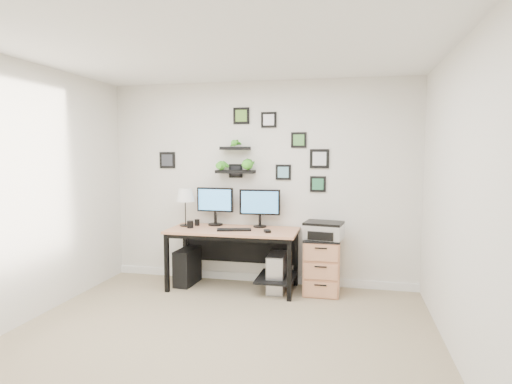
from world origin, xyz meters
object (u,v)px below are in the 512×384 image
(monitor_left, at_px, (215,203))
(mug, at_px, (190,224))
(file_cabinet, at_px, (322,265))
(printer, at_px, (324,230))
(monitor_right, at_px, (260,205))
(pc_tower_black, at_px, (187,266))
(table_lamp, at_px, (185,196))
(pc_tower_grey, at_px, (277,272))
(desk, at_px, (236,239))

(monitor_left, height_order, mug, monitor_left)
(file_cabinet, bearing_deg, printer, -68.42)
(monitor_right, height_order, pc_tower_black, monitor_right)
(table_lamp, xyz_separation_m, mug, (0.11, -0.13, -0.34))
(monitor_left, xyz_separation_m, mug, (-0.25, -0.25, -0.24))
(monitor_right, bearing_deg, pc_tower_grey, -36.07)
(pc_tower_grey, bearing_deg, table_lamp, 176.74)
(table_lamp, bearing_deg, mug, -48.71)
(monitor_right, xyz_separation_m, table_lamp, (-0.96, -0.12, 0.10))
(table_lamp, bearing_deg, pc_tower_black, -54.79)
(pc_tower_black, xyz_separation_m, file_cabinet, (1.72, 0.04, 0.11))
(monitor_left, xyz_separation_m, pc_tower_black, (-0.33, -0.17, -0.81))
(pc_tower_black, distance_m, pc_tower_grey, 1.17)
(desk, height_order, file_cabinet, desk)
(table_lamp, distance_m, pc_tower_black, 0.91)
(monitor_right, height_order, table_lamp, table_lamp)
(pc_tower_black, bearing_deg, monitor_left, 31.37)
(file_cabinet, xyz_separation_m, printer, (0.01, -0.04, 0.44))
(table_lamp, height_order, pc_tower_black, table_lamp)
(mug, height_order, file_cabinet, mug)
(desk, distance_m, file_cabinet, 1.10)
(monitor_left, height_order, table_lamp, monitor_left)
(monitor_right, xyz_separation_m, pc_tower_black, (-0.92, -0.16, -0.81))
(desk, xyz_separation_m, table_lamp, (-0.70, 0.07, 0.51))
(pc_tower_black, bearing_deg, file_cabinet, 4.61)
(mug, bearing_deg, pc_tower_black, 134.54)
(mug, bearing_deg, printer, 2.83)
(table_lamp, relative_size, mug, 5.30)
(desk, distance_m, mug, 0.61)
(desk, bearing_deg, monitor_right, 35.24)
(desk, bearing_deg, printer, 1.13)
(pc_tower_black, bearing_deg, pc_tower_grey, 2.33)
(pc_tower_black, height_order, file_cabinet, file_cabinet)
(monitor_right, xyz_separation_m, mug, (-0.84, -0.24, -0.24))
(table_lamp, bearing_deg, monitor_right, 6.87)
(table_lamp, distance_m, mug, 0.38)
(desk, bearing_deg, monitor_left, 150.11)
(monitor_left, bearing_deg, pc_tower_grey, -12.90)
(monitor_left, bearing_deg, mug, -134.37)
(desk, relative_size, mug, 17.56)
(mug, xyz_separation_m, file_cabinet, (1.64, 0.12, -0.46))
(desk, height_order, table_lamp, table_lamp)
(table_lamp, height_order, printer, table_lamp)
(desk, bearing_deg, pc_tower_grey, -0.13)
(printer, bearing_deg, desk, -178.87)
(desk, bearing_deg, pc_tower_black, 178.37)
(monitor_right, bearing_deg, file_cabinet, -8.88)
(monitor_left, height_order, pc_tower_grey, monitor_left)
(monitor_right, relative_size, pc_tower_grey, 1.10)
(table_lamp, bearing_deg, desk, -5.55)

